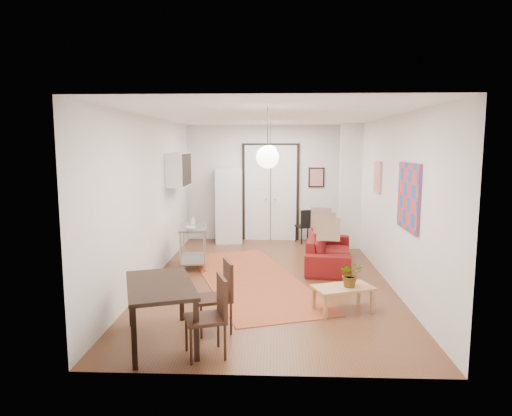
{
  "coord_description": "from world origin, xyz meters",
  "views": [
    {
      "loc": [
        0.09,
        -8.01,
        2.41
      ],
      "look_at": [
        -0.25,
        0.34,
        1.25
      ],
      "focal_mm": 32.0,
      "sensor_mm": 36.0,
      "label": 1
    }
  ],
  "objects_px": {
    "dining_table": "(160,290)",
    "dining_chair_far": "(206,308)",
    "black_side_chair": "(305,223)",
    "sofa": "(329,250)",
    "kitchen_counter": "(193,241)",
    "coffee_table": "(343,290)",
    "dining_chair_near": "(214,289)",
    "fridge": "(228,206)"
  },
  "relations": [
    {
      "from": "kitchen_counter",
      "to": "dining_chair_far",
      "type": "height_order",
      "value": "dining_chair_far"
    },
    {
      "from": "dining_table",
      "to": "dining_chair_far",
      "type": "distance_m",
      "value": 0.67
    },
    {
      "from": "coffee_table",
      "to": "dining_table",
      "type": "xyz_separation_m",
      "value": [
        -2.39,
        -1.13,
        0.34
      ]
    },
    {
      "from": "kitchen_counter",
      "to": "sofa",
      "type": "bearing_deg",
      "value": -4.83
    },
    {
      "from": "dining_chair_near",
      "to": "dining_table",
      "type": "bearing_deg",
      "value": -72.64
    },
    {
      "from": "sofa",
      "to": "dining_chair_near",
      "type": "height_order",
      "value": "dining_chair_near"
    },
    {
      "from": "black_side_chair",
      "to": "dining_chair_far",
      "type": "bearing_deg",
      "value": 53.75
    },
    {
      "from": "dining_chair_near",
      "to": "sofa",
      "type": "bearing_deg",
      "value": 130.82
    },
    {
      "from": "sofa",
      "to": "black_side_chair",
      "type": "relative_size",
      "value": 2.53
    },
    {
      "from": "fridge",
      "to": "dining_chair_far",
      "type": "distance_m",
      "value": 6.15
    },
    {
      "from": "sofa",
      "to": "coffee_table",
      "type": "bearing_deg",
      "value": -174.23
    },
    {
      "from": "dining_chair_near",
      "to": "coffee_table",
      "type": "bearing_deg",
      "value": 92.06
    },
    {
      "from": "dining_table",
      "to": "dining_chair_near",
      "type": "height_order",
      "value": "dining_chair_near"
    },
    {
      "from": "coffee_table",
      "to": "black_side_chair",
      "type": "distance_m",
      "value": 4.82
    },
    {
      "from": "black_side_chair",
      "to": "dining_table",
      "type": "bearing_deg",
      "value": 47.9
    },
    {
      "from": "coffee_table",
      "to": "kitchen_counter",
      "type": "bearing_deg",
      "value": 137.28
    },
    {
      "from": "fridge",
      "to": "dining_chair_near",
      "type": "bearing_deg",
      "value": -94.25
    },
    {
      "from": "kitchen_counter",
      "to": "dining_table",
      "type": "bearing_deg",
      "value": -94.45
    },
    {
      "from": "sofa",
      "to": "dining_table",
      "type": "height_order",
      "value": "dining_table"
    },
    {
      "from": "dining_table",
      "to": "dining_chair_far",
      "type": "relative_size",
      "value": 1.65
    },
    {
      "from": "dining_table",
      "to": "black_side_chair",
      "type": "bearing_deg",
      "value": 70.15
    },
    {
      "from": "dining_chair_near",
      "to": "kitchen_counter",
      "type": "bearing_deg",
      "value": 175.83
    },
    {
      "from": "dining_table",
      "to": "black_side_chair",
      "type": "relative_size",
      "value": 1.81
    },
    {
      "from": "coffee_table",
      "to": "dining_chair_far",
      "type": "height_order",
      "value": "dining_chair_far"
    },
    {
      "from": "kitchen_counter",
      "to": "fridge",
      "type": "relative_size",
      "value": 0.61
    },
    {
      "from": "dining_table",
      "to": "black_side_chair",
      "type": "height_order",
      "value": "black_side_chair"
    },
    {
      "from": "kitchen_counter",
      "to": "black_side_chair",
      "type": "relative_size",
      "value": 1.33
    },
    {
      "from": "sofa",
      "to": "kitchen_counter",
      "type": "height_order",
      "value": "kitchen_counter"
    },
    {
      "from": "black_side_chair",
      "to": "sofa",
      "type": "bearing_deg",
      "value": 76.34
    },
    {
      "from": "dining_chair_near",
      "to": "black_side_chair",
      "type": "distance_m",
      "value": 5.72
    },
    {
      "from": "dining_chair_far",
      "to": "coffee_table",
      "type": "bearing_deg",
      "value": 108.84
    },
    {
      "from": "coffee_table",
      "to": "kitchen_counter",
      "type": "height_order",
      "value": "kitchen_counter"
    },
    {
      "from": "sofa",
      "to": "dining_chair_far",
      "type": "relative_size",
      "value": 2.3
    },
    {
      "from": "sofa",
      "to": "kitchen_counter",
      "type": "bearing_deg",
      "value": 101.17
    },
    {
      "from": "sofa",
      "to": "fridge",
      "type": "bearing_deg",
      "value": 53.82
    },
    {
      "from": "coffee_table",
      "to": "fridge",
      "type": "height_order",
      "value": "fridge"
    },
    {
      "from": "dining_table",
      "to": "dining_chair_near",
      "type": "relative_size",
      "value": 1.65
    },
    {
      "from": "coffee_table",
      "to": "sofa",
      "type": "bearing_deg",
      "value": 87.77
    },
    {
      "from": "coffee_table",
      "to": "dining_table",
      "type": "distance_m",
      "value": 2.66
    },
    {
      "from": "dining_table",
      "to": "dining_chair_far",
      "type": "bearing_deg",
      "value": -23.29
    },
    {
      "from": "fridge",
      "to": "dining_chair_far",
      "type": "height_order",
      "value": "fridge"
    },
    {
      "from": "sofa",
      "to": "dining_table",
      "type": "relative_size",
      "value": 1.4
    }
  ]
}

